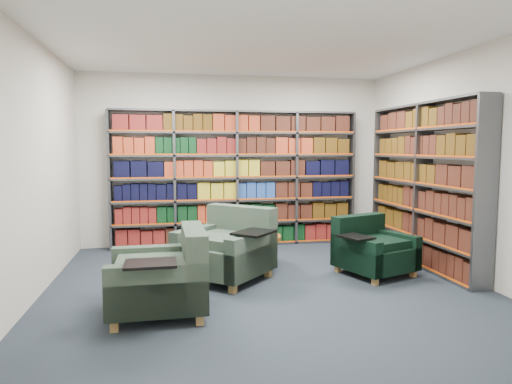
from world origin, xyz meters
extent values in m
cube|color=#1E252F|center=(0.00, 0.00, -0.01)|extent=(5.00, 5.00, 0.01)
cube|color=white|center=(0.00, 0.00, 2.80)|extent=(5.00, 5.00, 0.01)
cube|color=beige|center=(0.00, 2.50, 1.40)|extent=(5.00, 0.01, 2.80)
cube|color=beige|center=(0.00, -2.50, 1.40)|extent=(5.00, 0.01, 2.80)
cube|color=beige|center=(-2.50, 0.00, 1.40)|extent=(0.01, 5.00, 2.80)
cube|color=beige|center=(2.50, 0.00, 1.40)|extent=(0.01, 5.00, 2.80)
cube|color=#47494F|center=(0.00, 2.34, 1.10)|extent=(4.00, 0.28, 2.20)
cube|color=silver|center=(0.00, 2.47, 1.10)|extent=(4.00, 0.02, 2.20)
cube|color=#D84C0A|center=(0.00, 2.21, 1.10)|extent=(4.00, 0.01, 2.20)
cube|color=maroon|center=(0.00, 2.34, 0.18)|extent=(3.88, 0.21, 0.29)
cube|color=maroon|center=(0.00, 2.34, 0.54)|extent=(3.88, 0.21, 0.29)
cube|color=black|center=(0.00, 2.34, 0.91)|extent=(3.88, 0.21, 0.29)
cube|color=black|center=(0.00, 2.34, 1.28)|extent=(3.88, 0.21, 0.29)
cube|color=#9B3218|center=(0.00, 2.34, 1.64)|extent=(3.88, 0.21, 0.29)
cube|color=maroon|center=(0.00, 2.34, 2.01)|extent=(3.88, 0.21, 0.29)
cube|color=#47494F|center=(2.34, 0.60, 1.10)|extent=(0.28, 2.50, 2.20)
cube|color=silver|center=(2.47, 0.60, 1.10)|extent=(0.02, 2.50, 2.20)
cube|color=#D84C0A|center=(2.21, 0.60, 1.10)|extent=(0.02, 2.50, 2.20)
cube|color=#442C0A|center=(2.34, 0.60, 0.18)|extent=(0.21, 2.38, 0.29)
cube|color=#442C0A|center=(2.34, 0.60, 0.54)|extent=(0.21, 2.38, 0.29)
cube|color=#442C0A|center=(2.34, 0.60, 0.91)|extent=(0.21, 2.38, 0.29)
cube|color=#442C0A|center=(2.34, 0.60, 1.28)|extent=(0.21, 2.38, 0.29)
cube|color=#442C0A|center=(2.34, 0.60, 1.64)|extent=(0.21, 2.38, 0.29)
cube|color=#39180F|center=(2.34, 0.60, 2.01)|extent=(0.21, 2.38, 0.29)
cube|color=#042731|center=(-0.44, 0.37, 0.28)|extent=(1.35, 1.35, 0.34)
cube|color=#042731|center=(-0.18, 0.64, 0.49)|extent=(0.84, 0.80, 0.76)
cube|color=#042731|center=(-0.73, 0.64, 0.36)|extent=(0.76, 0.80, 0.51)
cube|color=#042731|center=(-0.14, 0.10, 0.36)|extent=(0.76, 0.80, 0.51)
cube|color=black|center=(-0.14, 0.02, 0.64)|extent=(0.58, 0.59, 0.03)
cube|color=olive|center=(-0.99, 0.35, 0.05)|extent=(0.10, 0.10, 0.11)
cube|color=olive|center=(-0.41, -0.18, 0.05)|extent=(0.10, 0.10, 0.11)
cube|color=olive|center=(-0.46, 0.93, 0.05)|extent=(0.10, 0.10, 0.11)
cube|color=olive|center=(0.12, 0.39, 0.05)|extent=(0.10, 0.10, 0.11)
cube|color=black|center=(1.47, 0.22, 0.23)|extent=(1.03, 1.03, 0.28)
cube|color=black|center=(1.37, 0.51, 0.41)|extent=(0.81, 0.44, 0.64)
cube|color=black|center=(1.15, 0.11, 0.30)|extent=(0.39, 0.79, 0.43)
cube|color=black|center=(1.79, 0.34, 0.30)|extent=(0.39, 0.79, 0.43)
cube|color=black|center=(1.13, 0.05, 0.53)|extent=(0.42, 0.47, 0.02)
cube|color=olive|center=(1.28, -0.20, 0.04)|extent=(0.08, 0.08, 0.09)
cube|color=olive|center=(1.89, 0.02, 0.04)|extent=(0.08, 0.08, 0.09)
cube|color=olive|center=(1.05, 0.42, 0.04)|extent=(0.08, 0.08, 0.09)
cube|color=olive|center=(1.67, 0.64, 0.04)|extent=(0.08, 0.08, 0.09)
cube|color=#042731|center=(-1.22, -0.66, 0.26)|extent=(0.93, 0.93, 0.32)
cube|color=#042731|center=(-0.86, -0.65, 0.47)|extent=(0.22, 0.92, 0.73)
cube|color=#042731|center=(-1.22, -0.27, 0.34)|extent=(0.91, 0.16, 0.49)
cube|color=#042731|center=(-1.21, -1.04, 0.34)|extent=(0.91, 0.16, 0.49)
cube|color=black|center=(-1.26, -1.10, 0.61)|extent=(0.45, 0.35, 0.03)
cube|color=olive|center=(-1.60, -0.29, 0.05)|extent=(0.07, 0.07, 0.10)
cube|color=olive|center=(-1.58, -1.04, 0.05)|extent=(0.07, 0.07, 0.10)
cube|color=olive|center=(-0.85, -0.28, 0.05)|extent=(0.07, 0.07, 0.10)
cube|color=olive|center=(-0.83, -1.03, 0.05)|extent=(0.07, 0.07, 0.10)
cylinder|color=#8E5B1C|center=(-0.11, 0.80, 0.43)|extent=(0.96, 0.96, 0.05)
cylinder|color=#8E5B1C|center=(-0.11, 0.80, 0.21)|extent=(0.13, 0.13, 0.38)
cube|color=#8E5B1C|center=(-0.11, 0.80, 0.04)|extent=(0.69, 0.09, 0.06)
cube|color=#8E5B1C|center=(-0.11, 0.80, 0.04)|extent=(0.09, 0.69, 0.06)
cube|color=black|center=(-0.11, 0.80, 0.46)|extent=(0.11, 0.05, 0.01)
cube|color=white|center=(-0.11, 0.80, 0.57)|extent=(0.15, 0.01, 0.21)
cube|color=#145926|center=(-0.11, 0.81, 0.57)|extent=(0.17, 0.00, 0.23)
camera|label=1|loc=(-1.09, -5.08, 1.61)|focal=32.00mm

